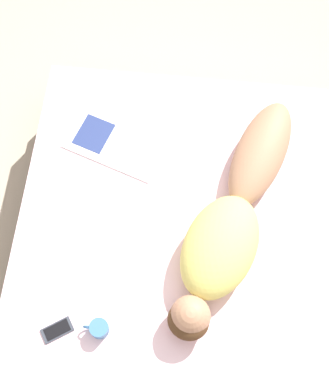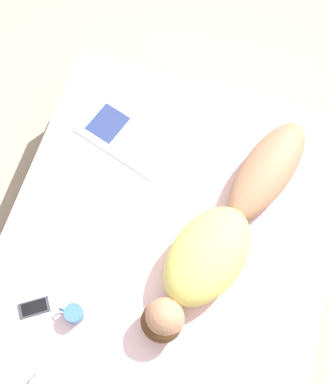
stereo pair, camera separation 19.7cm
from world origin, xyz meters
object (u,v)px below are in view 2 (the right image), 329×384
Objects in this scene: person at (224,232)px; open_magazine at (126,135)px; coffee_mug at (74,313)px; cell_phone at (34,307)px.

person reaches higher than open_magazine.
person reaches higher than coffee_mug.
open_magazine is at bearing -40.28° from cell_phone.
person is 2.32× the size of open_magazine.
open_magazine is 1.00m from coffee_mug.
cell_phone is (0.78, 0.60, -0.09)m from person.
cell_phone is (0.13, 1.02, 0.00)m from open_magazine.
person is 11.07× the size of coffee_mug.
cell_phone is at bearing 6.67° from coffee_mug.
coffee_mug reaches higher than cell_phone.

